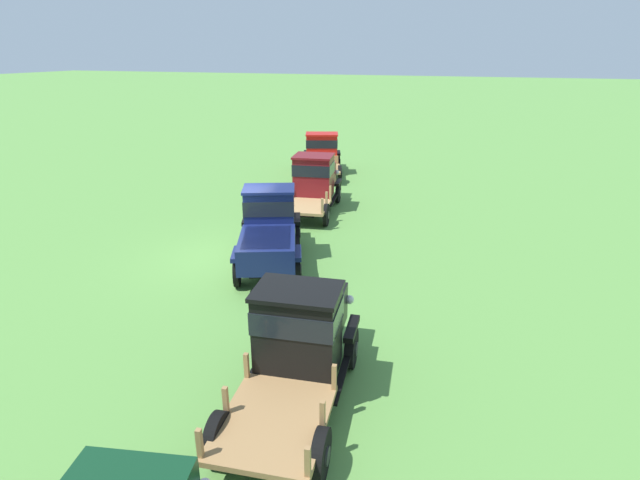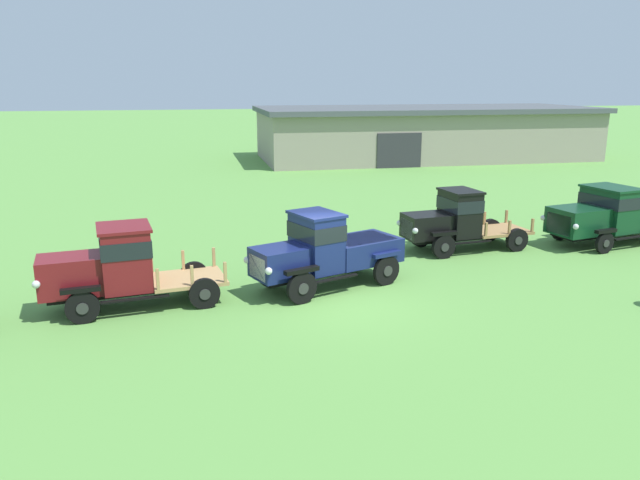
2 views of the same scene
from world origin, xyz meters
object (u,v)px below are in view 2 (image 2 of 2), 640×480
Objects in this scene: farm_shed at (424,133)px; vintage_truck_second_in_line at (116,266)px; vintage_truck_midrow_center at (326,250)px; vintage_truck_far_side at (454,220)px; vintage_truck_back_of_row at (603,214)px.

farm_shed is 5.11× the size of vintage_truck_second_in_line.
vintage_truck_far_side is at bearing 29.62° from vintage_truck_midrow_center.
farm_shed is 4.46× the size of vintage_truck_back_of_row.
vintage_truck_second_in_line reaches higher than vintage_truck_far_side.
vintage_truck_midrow_center is 11.46m from vintage_truck_back_of_row.
farm_shed is 26.64m from vintage_truck_back_of_row.
vintage_truck_second_in_line is 5.84m from vintage_truck_midrow_center.
vintage_truck_midrow_center is at bearing -116.16° from farm_shed.
vintage_truck_second_in_line is at bearing -124.09° from farm_shed.
vintage_truck_second_in_line is 17.26m from vintage_truck_back_of_row.
vintage_truck_midrow_center is 1.00× the size of vintage_truck_far_side.
vintage_truck_back_of_row is (-3.21, -26.43, -0.86)m from farm_shed.
farm_shed reaches higher than vintage_truck_midrow_center.
farm_shed is 5.23× the size of vintage_truck_midrow_center.
vintage_truck_midrow_center is 0.85× the size of vintage_truck_back_of_row.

